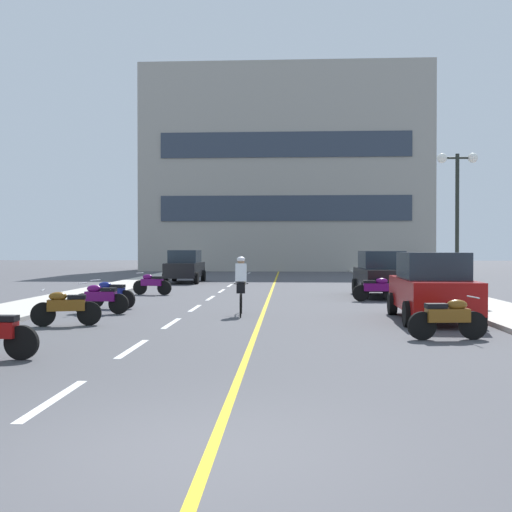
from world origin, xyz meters
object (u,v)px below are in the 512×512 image
Objects in this scene: parked_car_far at (185,266)px; motorcycle_6 at (376,288)px; motorcycle_7 at (152,283)px; parked_car_mid at (381,274)px; motorcycle_2 at (448,317)px; motorcycle_3 at (66,307)px; street_lamp_mid at (457,192)px; motorcycle_5 at (110,294)px; cyclist_rider at (241,284)px; parked_car_near at (432,286)px; motorcycle_4 at (100,298)px.

parked_car_far is 2.47× the size of motorcycle_6.
parked_car_mid is at bearing -1.85° from motorcycle_7.
motorcycle_6 is at bearing -17.25° from motorcycle_7.
motorcycle_3 is at bearing 168.18° from motorcycle_2.
motorcycle_5 is at bearing -164.45° from street_lamp_mid.
motorcycle_5 and motorcycle_6 have the same top height.
cyclist_rider is (-4.72, 4.54, 0.41)m from motorcycle_2.
cyclist_rider is at bearing -145.86° from street_lamp_mid.
motorcycle_6 is (8.71, 7.47, 0.00)m from motorcycle_3.
motorcycle_3 and motorcycle_7 have the same top height.
street_lamp_mid is 4.44m from parked_car_mid.
motorcycle_5 is 4.71m from cyclist_rider.
motorcycle_5 is at bearing 145.07° from motorcycle_2.
parked_car_near is 2.50× the size of motorcycle_6.
parked_car_far is 2.50× the size of motorcycle_5.
motorcycle_4 is (-11.66, -4.93, -3.49)m from street_lamp_mid.
motorcycle_6 is (-2.95, -0.29, -3.49)m from street_lamp_mid.
street_lamp_mid is 12.52m from motorcycle_7.
parked_car_mid reaches higher than motorcycle_5.
motorcycle_4 is 0.96× the size of cyclist_rider.
cyclist_rider is at bearing -125.12° from parked_car_mid.
street_lamp_mid is 3.10× the size of motorcycle_6.
motorcycle_7 is (0.07, 5.74, 0.00)m from motorcycle_5.
parked_car_near is at bearing 9.84° from motorcycle_3.
motorcycle_7 is at bearing 119.53° from cyclist_rider.
parked_car_mid reaches higher than motorcycle_6.
motorcycle_3 is 0.98× the size of motorcycle_4.
motorcycle_3 is (-9.24, -9.91, -0.44)m from parked_car_mid.
motorcycle_6 is 9.24m from motorcycle_7.
motorcycle_3 is at bearing -89.91° from motorcycle_4.
motorcycle_7 is (-8.82, 2.74, 0.00)m from motorcycle_6.
motorcycle_6 is 1.01× the size of motorcycle_7.
motorcycle_6 is at bearing 18.66° from motorcycle_5.
street_lamp_mid is at bearing -41.63° from parked_car_mid.
motorcycle_3 is 2.84m from motorcycle_4.
motorcycle_3 and motorcycle_6 have the same top height.
parked_car_mid is at bearing 88.23° from motorcycle_2.
motorcycle_4 is at bearing 177.85° from cyclist_rider.
motorcycle_2 is 0.96× the size of cyclist_rider.
street_lamp_mid is 16.84m from parked_car_far.
motorcycle_2 is 10.05m from motorcycle_4.
parked_car_far is at bearing 135.38° from parked_car_mid.
parked_car_near is 2.49× the size of motorcycle_4.
parked_car_near is 9.95m from motorcycle_5.
motorcycle_6 is at bearing -174.34° from street_lamp_mid.
motorcycle_7 is (0.14, -9.07, -0.44)m from parked_car_far.
street_lamp_mid is at bearing -11.75° from motorcycle_7.
motorcycle_6 is (8.89, 3.00, 0.00)m from motorcycle_5.
cyclist_rider is at bearing -75.14° from parked_car_far.
parked_car_near is (-2.31, -6.14, -3.05)m from street_lamp_mid.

